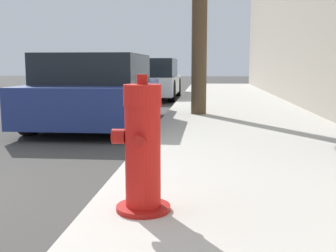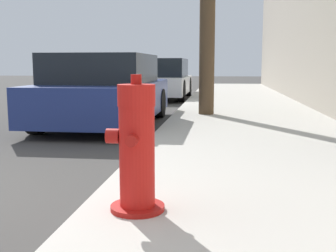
# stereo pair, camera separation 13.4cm
# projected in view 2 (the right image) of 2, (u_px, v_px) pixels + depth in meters

# --- Properties ---
(sidewalk_slab) EXTENTS (3.03, 40.00, 0.14)m
(sidewalk_slab) POSITION_uv_depth(u_px,v_px,m) (302.00, 227.00, 2.76)
(sidewalk_slab) COLOR beige
(sidewalk_slab) RESTS_ON ground_plane
(fire_hydrant) EXTENTS (0.39, 0.39, 0.93)m
(fire_hydrant) POSITION_uv_depth(u_px,v_px,m) (137.00, 150.00, 2.83)
(fire_hydrant) COLOR #A91511
(fire_hydrant) RESTS_ON sidewalk_slab
(parked_car_near) EXTENTS (1.87, 3.95, 1.32)m
(parked_car_near) POSITION_uv_depth(u_px,v_px,m) (105.00, 91.00, 7.85)
(parked_car_near) COLOR navy
(parked_car_near) RESTS_ON ground_plane
(parked_car_mid) EXTENTS (1.75, 4.13, 1.33)m
(parked_car_mid) POSITION_uv_depth(u_px,v_px,m) (162.00, 79.00, 14.07)
(parked_car_mid) COLOR silver
(parked_car_mid) RESTS_ON ground_plane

